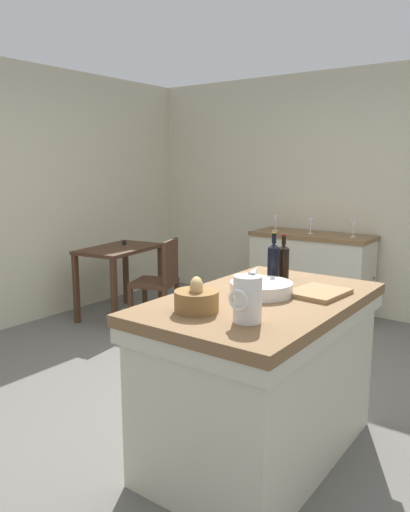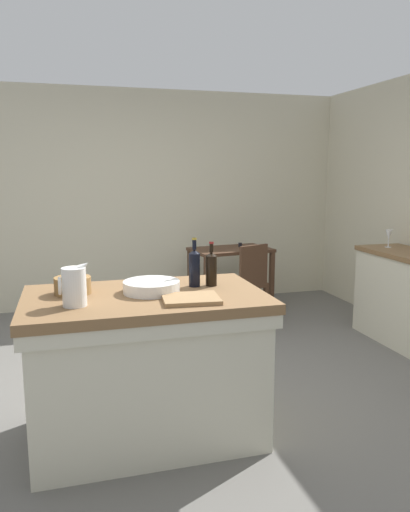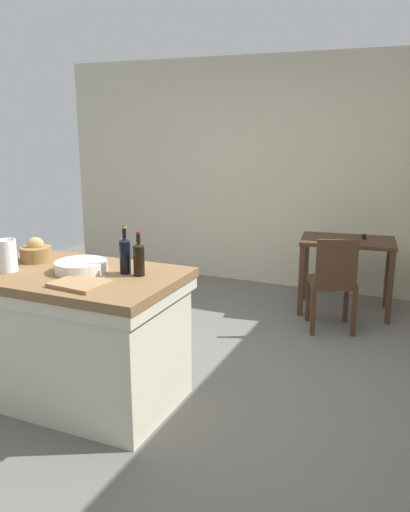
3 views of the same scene
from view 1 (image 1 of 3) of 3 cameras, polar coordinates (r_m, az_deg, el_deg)
name	(u,v)px [view 1 (image 1 of 3)]	position (r m, az deg, el deg)	size (l,w,h in m)	color
ground_plane	(215,397)	(3.62, 1.21, -15.96)	(6.76, 6.76, 0.00)	#66635E
wall_right	(355,194)	(5.58, 16.83, 6.84)	(0.12, 5.20, 2.60)	beige
island_table	(261,371)	(2.82, 6.43, -13.00)	(1.42, 0.88, 0.91)	brown
side_cabinet	(311,274)	(5.50, 12.06, -2.00)	(0.52, 1.31, 0.89)	brown
writing_desk	(120,259)	(5.34, -9.78, -0.30)	(0.97, 0.68, 0.80)	#472D1E
wooden_chair	(160,280)	(4.96, -5.25, -2.76)	(0.51, 0.51, 0.89)	#472D1E
pitcher	(247,298)	(2.23, 4.90, -4.88)	(0.17, 0.13, 0.25)	white
wash_bowl	(261,288)	(2.72, 6.49, -3.71)	(0.34, 0.34, 0.07)	white
bread_basket	(196,299)	(2.40, -0.99, -4.99)	(0.22, 0.22, 0.17)	olive
cutting_board	(319,293)	(2.78, 12.94, -4.12)	(0.32, 0.26, 0.02)	#99754C
wine_bottle_dark	(283,261)	(3.08, 9.00, -0.57)	(0.07, 0.07, 0.28)	black
wine_bottle_amber	(273,262)	(2.99, 7.88, -0.67)	(0.07, 0.07, 0.31)	black
wine_glass_far_left	(354,226)	(5.25, 16.74, 3.31)	(0.07, 0.07, 0.16)	white
wine_glass_left	(311,223)	(5.39, 12.08, 3.73)	(0.07, 0.07, 0.17)	white
wine_glass_middle	(276,220)	(5.59, 8.14, 4.16)	(0.07, 0.07, 0.18)	white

